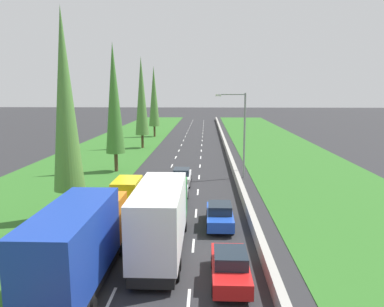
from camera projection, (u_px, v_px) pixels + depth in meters
The scene contains 17 objects.
ground_plane at pixel (191, 148), 60.88m from camera, with size 300.00×300.00×0.00m, color #28282B.
grass_verge_left at pixel (114, 147), 61.35m from camera, with size 14.00×140.00×0.04m, color #2D6623.
grass_verge_right at pixel (279, 148), 60.34m from camera, with size 14.00×140.00×0.04m, color #2D6623.
median_barrier at pixel (226, 145), 60.60m from camera, with size 0.44×120.00×0.85m, color #9E9B93.
lane_markings at pixel (191, 148), 60.88m from camera, with size 3.64×116.00×0.01m.
blue_box_truck_left_lane at pixel (80, 244), 17.28m from camera, with size 2.46×9.40×4.18m.
white_box_truck_centre_lane at pixel (162, 217), 20.94m from camera, with size 2.46×9.40×4.18m.
yellow_van_left_lane at pixel (128, 197), 27.57m from camera, with size 1.96×4.90×2.82m.
silver_hatchback_centre_lane at pixel (177, 193), 30.72m from camera, with size 1.74×3.90×1.72m.
red_sedan_right_lane at pixel (230, 267), 17.97m from camera, with size 1.82×4.50×1.64m.
white_sedan_centre_lane at pixel (182, 177), 36.86m from camera, with size 1.82×4.50×1.64m.
blue_sedan_right_lane at pixel (220, 215), 25.46m from camera, with size 1.82×4.50×1.64m.
poplar_tree_second at pixel (65, 101), 25.68m from camera, with size 2.17×2.17×14.90m.
poplar_tree_third at pixel (114, 99), 41.57m from camera, with size 2.16×2.16×14.58m.
poplar_tree_fourth at pixel (142, 96), 59.19m from camera, with size 2.16×2.16×14.60m.
poplar_tree_fifth at pixel (154, 97), 74.20m from camera, with size 2.15×2.15×14.06m.
street_light_mast at pixel (241, 129), 39.04m from camera, with size 3.20×0.28×9.00m.
Camera 1 is at (2.48, -0.14, 9.21)m, focal length 34.77 mm.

